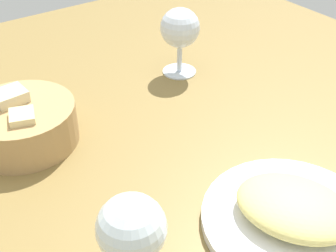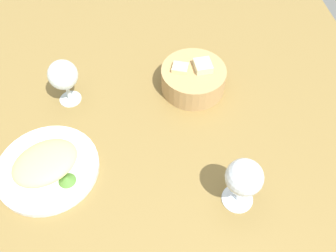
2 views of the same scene
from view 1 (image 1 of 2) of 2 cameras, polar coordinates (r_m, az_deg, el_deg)
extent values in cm
cube|color=olive|center=(65.79, -1.18, -7.61)|extent=(140.00, 140.00, 2.00)
cylinder|color=silver|center=(60.87, 15.33, -11.49)|extent=(23.07, 23.07, 1.40)
ellipsoid|color=#E0D276|center=(59.11, 15.71, -9.83)|extent=(18.34, 16.89, 3.60)
cone|color=#4A7B2F|center=(64.36, 14.95, -6.53)|extent=(3.91, 3.91, 1.45)
cylinder|color=tan|center=(74.01, -17.90, 0.19)|extent=(16.85, 16.85, 6.45)
cube|color=beige|center=(74.45, -19.14, 2.63)|extent=(4.58, 5.02, 4.71)
cube|color=beige|center=(69.79, -17.78, 0.21)|extent=(4.91, 4.66, 3.98)
cylinder|color=silver|center=(91.38, 1.44, 7.01)|extent=(6.71, 6.71, 0.60)
cylinder|color=silver|center=(90.05, 1.47, 8.60)|extent=(1.00, 1.00, 5.09)
sphere|color=silver|center=(87.34, 1.53, 12.33)|extent=(7.65, 7.65, 7.65)
sphere|color=silver|center=(46.94, -4.66, -12.76)|extent=(7.41, 7.41, 7.41)
camera|label=2|loc=(0.97, 38.07, 47.75)|focal=39.24mm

